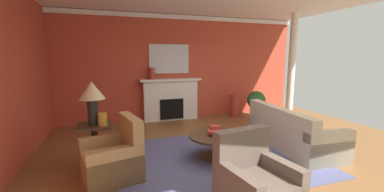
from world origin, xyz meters
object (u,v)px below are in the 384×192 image
(sofa, at_px, (291,133))
(fireplace, at_px, (171,101))
(side_table, at_px, (95,141))
(vase_on_side_table, at_px, (102,119))
(vase_mantel_left, at_px, (152,73))
(mantel_mirror, at_px, (169,59))
(table_lamp, at_px, (92,95))
(potted_plant, at_px, (256,102))
(coffee_table, at_px, (216,141))
(armchair_facing_fireplace, at_px, (255,185))
(armchair_near_window, at_px, (114,159))
(vase_tall_corner, at_px, (234,106))

(sofa, bearing_deg, fireplace, 121.97)
(side_table, bearing_deg, vase_on_side_table, -38.66)
(vase_mantel_left, bearing_deg, mantel_mirror, 17.18)
(table_lamp, distance_m, vase_mantel_left, 2.83)
(vase_on_side_table, height_order, potted_plant, vase_on_side_table)
(fireplace, relative_size, coffee_table, 1.80)
(armchair_facing_fireplace, height_order, side_table, armchair_facing_fireplace)
(fireplace, distance_m, potted_plant, 2.63)
(fireplace, height_order, mantel_mirror, mantel_mirror)
(fireplace, relative_size, armchair_near_window, 1.88)
(table_lamp, height_order, vase_mantel_left, vase_mantel_left)
(fireplace, bearing_deg, potted_plant, -12.68)
(side_table, distance_m, vase_on_side_table, 0.45)
(fireplace, xyz_separation_m, mantel_mirror, (0.00, 0.12, 1.23))
(vase_mantel_left, bearing_deg, potted_plant, -9.61)
(vase_tall_corner, relative_size, potted_plant, 0.86)
(armchair_facing_fireplace, relative_size, table_lamp, 1.27)
(fireplace, relative_size, side_table, 2.57)
(vase_on_side_table, bearing_deg, side_table, 141.34)
(vase_tall_corner, distance_m, vase_mantel_left, 2.73)
(potted_plant, bearing_deg, table_lamp, -156.96)
(mantel_mirror, bearing_deg, armchair_facing_fireplace, -90.28)
(vase_tall_corner, xyz_separation_m, potted_plant, (0.60, -0.28, 0.13))
(fireplace, xyz_separation_m, sofa, (1.85, -2.96, -0.29))
(fireplace, relative_size, table_lamp, 2.40)
(coffee_table, distance_m, potted_plant, 3.43)
(mantel_mirror, bearing_deg, vase_tall_corner, -12.07)
(sofa, bearing_deg, armchair_facing_fireplace, -139.89)
(armchair_facing_fireplace, bearing_deg, armchair_near_window, 140.25)
(armchair_near_window, relative_size, potted_plant, 1.15)
(table_lamp, bearing_deg, vase_on_side_table, -38.66)
(armchair_near_window, bearing_deg, table_lamp, 114.33)
(sofa, distance_m, armchair_near_window, 3.51)
(mantel_mirror, height_order, sofa, mantel_mirror)
(sofa, xyz_separation_m, vase_mantel_left, (-2.40, 2.91, 1.11))
(sofa, height_order, side_table, sofa)
(fireplace, distance_m, vase_on_side_table, 3.19)
(fireplace, bearing_deg, table_lamp, -128.10)
(vase_on_side_table, bearing_deg, potted_plant, 25.04)
(fireplace, distance_m, sofa, 3.50)
(vase_tall_corner, height_order, potted_plant, potted_plant)
(side_table, bearing_deg, sofa, -6.88)
(coffee_table, relative_size, vase_on_side_table, 4.46)
(side_table, distance_m, table_lamp, 0.82)
(table_lamp, relative_size, vase_tall_corner, 1.05)
(coffee_table, bearing_deg, vase_on_side_table, 169.30)
(sofa, distance_m, vase_mantel_left, 3.93)
(table_lamp, bearing_deg, potted_plant, 23.04)
(sofa, xyz_separation_m, armchair_near_window, (-3.50, -0.22, 0.01))
(armchair_facing_fireplace, bearing_deg, fireplace, 89.71)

